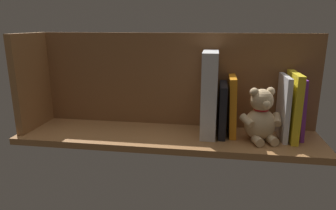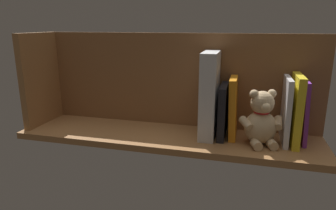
% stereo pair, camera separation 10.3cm
% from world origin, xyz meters
% --- Properties ---
extents(ground_plane, '(1.04, 0.26, 0.02)m').
position_xyz_m(ground_plane, '(0.00, 0.00, -0.01)').
color(ground_plane, '#9E6B3D').
extents(shelf_back_panel, '(1.04, 0.02, 0.34)m').
position_xyz_m(shelf_back_panel, '(0.00, -0.11, 0.17)').
color(shelf_back_panel, brown).
rests_on(shelf_back_panel, ground_plane).
extents(shelf_side_divider, '(0.02, 0.20, 0.34)m').
position_xyz_m(shelf_side_divider, '(0.50, 0.00, 0.17)').
color(shelf_side_divider, '#9E6B3D').
rests_on(shelf_side_divider, ground_plane).
extents(book_0, '(0.02, 0.12, 0.20)m').
position_xyz_m(book_0, '(-0.44, -0.04, 0.10)').
color(book_0, purple).
rests_on(book_0, ground_plane).
extents(book_1, '(0.02, 0.15, 0.22)m').
position_xyz_m(book_1, '(-0.41, -0.02, 0.11)').
color(book_1, yellow).
rests_on(book_1, ground_plane).
extents(book_2, '(0.02, 0.15, 0.21)m').
position_xyz_m(book_2, '(-0.38, -0.02, 0.11)').
color(book_2, silver).
rests_on(book_2, ground_plane).
extents(teddy_bear, '(0.14, 0.13, 0.18)m').
position_xyz_m(teddy_bear, '(-0.31, 0.01, 0.08)').
color(teddy_bear, '#D1B284').
rests_on(teddy_bear, ground_plane).
extents(book_3, '(0.03, 0.13, 0.20)m').
position_xyz_m(book_3, '(-0.22, -0.03, 0.10)').
color(book_3, orange).
rests_on(book_3, ground_plane).
extents(book_4, '(0.02, 0.15, 0.18)m').
position_xyz_m(book_4, '(-0.18, -0.02, 0.09)').
color(book_4, black).
rests_on(book_4, ground_plane).
extents(dictionary_thick_white, '(0.05, 0.15, 0.28)m').
position_xyz_m(dictionary_thick_white, '(-0.14, -0.02, 0.14)').
color(dictionary_thick_white, silver).
rests_on(dictionary_thick_white, ground_plane).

